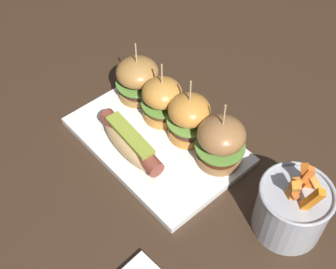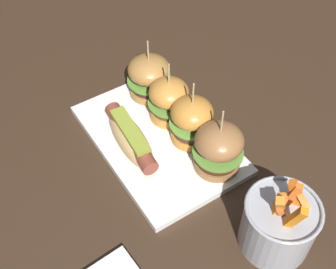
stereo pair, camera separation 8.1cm
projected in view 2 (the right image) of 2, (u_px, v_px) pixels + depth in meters
The scene contains 8 objects.
ground_plane at pixel (159, 142), 0.87m from camera, with size 3.00×3.00×0.00m, color #382619.
platter_main at pixel (159, 139), 0.87m from camera, with size 0.33×0.22×0.01m, color white.
hot_dog at pixel (131, 138), 0.83m from camera, with size 0.17×0.06×0.05m.
slider_far_left at pixel (149, 76), 0.91m from camera, with size 0.09×0.09×0.13m.
slider_center_left at pixel (169, 99), 0.87m from camera, with size 0.08×0.08×0.14m.
slider_center_right at pixel (192, 120), 0.83m from camera, with size 0.08×0.08×0.14m.
slider_far_right at pixel (218, 148), 0.78m from camera, with size 0.09×0.09×0.14m.
fries_bucket at pixel (279, 224), 0.69m from camera, with size 0.12×0.12×0.15m.
Camera 2 is at (0.48, -0.29, 0.67)m, focal length 47.47 mm.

